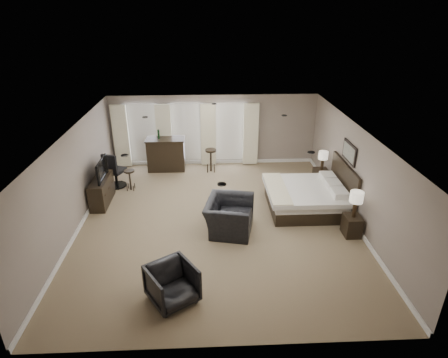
{
  "coord_description": "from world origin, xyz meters",
  "views": [
    {
      "loc": [
        -0.24,
        -8.98,
        5.46
      ],
      "look_at": [
        0.2,
        0.4,
        1.1
      ],
      "focal_mm": 30.0,
      "sensor_mm": 36.0,
      "label": 1
    }
  ],
  "objects_px": {
    "lamp_near": "(355,204)",
    "bar_stool_right": "(211,160)",
    "bar_stool_left": "(130,180)",
    "bed": "(306,187)",
    "nightstand_near": "(352,225)",
    "dresser": "(102,191)",
    "tv": "(100,177)",
    "armchair_near": "(229,211)",
    "desk_chair": "(115,170)",
    "bar_counter": "(166,154)",
    "lamp_far": "(323,161)",
    "nightstand_far": "(321,178)",
    "armchair_far": "(172,283)"
  },
  "relations": [
    {
      "from": "armchair_far",
      "to": "lamp_far",
      "type": "bearing_deg",
      "value": 15.96
    },
    {
      "from": "dresser",
      "to": "bar_counter",
      "type": "relative_size",
      "value": 1.01
    },
    {
      "from": "lamp_far",
      "to": "tv",
      "type": "xyz_separation_m",
      "value": [
        -6.92,
        -0.81,
        -0.04
      ]
    },
    {
      "from": "bar_counter",
      "to": "bar_stool_right",
      "type": "height_order",
      "value": "bar_counter"
    },
    {
      "from": "lamp_near",
      "to": "armchair_far",
      "type": "xyz_separation_m",
      "value": [
        -4.47,
        -2.21,
        -0.45
      ]
    },
    {
      "from": "bar_stool_right",
      "to": "desk_chair",
      "type": "bearing_deg",
      "value": -160.67
    },
    {
      "from": "nightstand_far",
      "to": "bar_counter",
      "type": "relative_size",
      "value": 0.43
    },
    {
      "from": "dresser",
      "to": "bar_stool_right",
      "type": "distance_m",
      "value": 4.0
    },
    {
      "from": "armchair_far",
      "to": "bar_stool_right",
      "type": "height_order",
      "value": "armchair_far"
    },
    {
      "from": "lamp_far",
      "to": "bar_stool_left",
      "type": "height_order",
      "value": "lamp_far"
    },
    {
      "from": "bed",
      "to": "bar_stool_right",
      "type": "relative_size",
      "value": 2.64
    },
    {
      "from": "bar_counter",
      "to": "bar_stool_right",
      "type": "distance_m",
      "value": 1.64
    },
    {
      "from": "bed",
      "to": "armchair_near",
      "type": "xyz_separation_m",
      "value": [
        -2.28,
        -1.07,
        -0.11
      ]
    },
    {
      "from": "bed",
      "to": "bar_counter",
      "type": "distance_m",
      "value": 5.33
    },
    {
      "from": "tv",
      "to": "bar_stool_left",
      "type": "height_order",
      "value": "tv"
    },
    {
      "from": "nightstand_near",
      "to": "nightstand_far",
      "type": "xyz_separation_m",
      "value": [
        0.0,
        2.9,
        0.02
      ]
    },
    {
      "from": "tv",
      "to": "bar_stool_right",
      "type": "bearing_deg",
      "value": -56.04
    },
    {
      "from": "dresser",
      "to": "bar_counter",
      "type": "xyz_separation_m",
      "value": [
        1.71,
        2.48,
        0.2
      ]
    },
    {
      "from": "tv",
      "to": "armchair_near",
      "type": "distance_m",
      "value": 4.13
    },
    {
      "from": "nightstand_near",
      "to": "desk_chair",
      "type": "distance_m",
      "value": 7.48
    },
    {
      "from": "nightstand_near",
      "to": "bar_stool_left",
      "type": "height_order",
      "value": "bar_stool_left"
    },
    {
      "from": "bed",
      "to": "tv",
      "type": "xyz_separation_m",
      "value": [
        -6.03,
        0.64,
        0.17
      ]
    },
    {
      "from": "armchair_far",
      "to": "bar_stool_right",
      "type": "bearing_deg",
      "value": 49.54
    },
    {
      "from": "lamp_near",
      "to": "lamp_far",
      "type": "distance_m",
      "value": 2.9
    },
    {
      "from": "nightstand_far",
      "to": "lamp_near",
      "type": "height_order",
      "value": "lamp_near"
    },
    {
      "from": "lamp_near",
      "to": "armchair_near",
      "type": "height_order",
      "value": "lamp_near"
    },
    {
      "from": "dresser",
      "to": "tv",
      "type": "distance_m",
      "value": 0.47
    },
    {
      "from": "armchair_far",
      "to": "bar_stool_left",
      "type": "relative_size",
      "value": 1.3
    },
    {
      "from": "bar_stool_left",
      "to": "bar_stool_right",
      "type": "relative_size",
      "value": 0.83
    },
    {
      "from": "lamp_near",
      "to": "armchair_near",
      "type": "xyz_separation_m",
      "value": [
        -3.17,
        0.38,
        -0.32
      ]
    },
    {
      "from": "nightstand_near",
      "to": "bar_counter",
      "type": "bearing_deg",
      "value": 138.71
    },
    {
      "from": "lamp_near",
      "to": "bar_stool_right",
      "type": "xyz_separation_m",
      "value": [
        -3.6,
        4.33,
        -0.48
      ]
    },
    {
      "from": "bed",
      "to": "nightstand_near",
      "type": "relative_size",
      "value": 4.0
    },
    {
      "from": "bed",
      "to": "lamp_far",
      "type": "height_order",
      "value": "bed"
    },
    {
      "from": "nightstand_near",
      "to": "dresser",
      "type": "distance_m",
      "value": 7.23
    },
    {
      "from": "bar_counter",
      "to": "nightstand_near",
      "type": "bearing_deg",
      "value": -41.29
    },
    {
      "from": "bar_stool_right",
      "to": "lamp_near",
      "type": "bearing_deg",
      "value": -50.24
    },
    {
      "from": "armchair_near",
      "to": "nightstand_far",
      "type": "bearing_deg",
      "value": -39.04
    },
    {
      "from": "armchair_near",
      "to": "desk_chair",
      "type": "height_order",
      "value": "desk_chair"
    },
    {
      "from": "bar_stool_left",
      "to": "bed",
      "type": "bearing_deg",
      "value": -15.52
    },
    {
      "from": "lamp_far",
      "to": "nightstand_far",
      "type": "bearing_deg",
      "value": 0.0
    },
    {
      "from": "bed",
      "to": "nightstand_near",
      "type": "height_order",
      "value": "bed"
    },
    {
      "from": "nightstand_near",
      "to": "tv",
      "type": "relative_size",
      "value": 0.52
    },
    {
      "from": "tv",
      "to": "bar_counter",
      "type": "bearing_deg",
      "value": -34.6
    },
    {
      "from": "tv",
      "to": "desk_chair",
      "type": "xyz_separation_m",
      "value": [
        0.18,
        1.14,
        -0.27
      ]
    },
    {
      "from": "bar_counter",
      "to": "bar_stool_left",
      "type": "height_order",
      "value": "bar_counter"
    },
    {
      "from": "nightstand_far",
      "to": "dresser",
      "type": "distance_m",
      "value": 6.97
    },
    {
      "from": "bar_stool_right",
      "to": "desk_chair",
      "type": "xyz_separation_m",
      "value": [
        -3.14,
        -1.1,
        0.19
      ]
    },
    {
      "from": "bed",
      "to": "bar_stool_left",
      "type": "bearing_deg",
      "value": 164.48
    },
    {
      "from": "armchair_near",
      "to": "bar_stool_left",
      "type": "xyz_separation_m",
      "value": [
        -3.06,
        2.56,
        -0.24
      ]
    }
  ]
}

